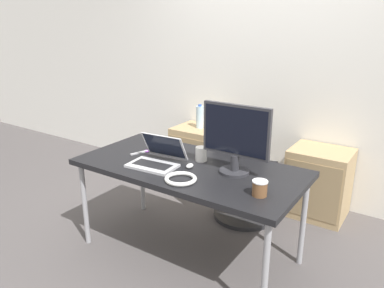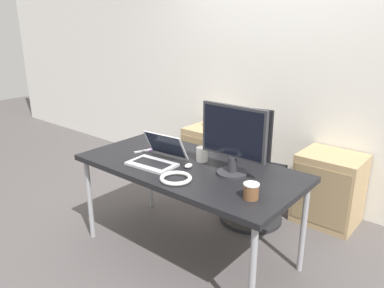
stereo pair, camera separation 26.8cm
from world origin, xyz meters
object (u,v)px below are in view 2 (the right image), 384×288
coffee_cup_white (202,154)px  mouse (188,166)px  cabinet_right (329,188)px  cable_coil (176,178)px  cabinet_left (212,156)px  monitor (233,139)px  laptop_center (157,157)px  office_chair (250,180)px  coffee_cup_brown (251,191)px  water_bottle (213,117)px

coffee_cup_white → mouse: bearing=-86.6°
cabinet_right → cable_coil: size_ratio=2.98×
cabinet_left → monitor: monitor is taller
laptop_center → coffee_cup_white: (0.23, 0.25, 0.01)m
cabinet_right → laptop_center: size_ratio=1.76×
cabinet_right → office_chair: bearing=-137.5°
cabinet_left → coffee_cup_brown: bearing=-46.3°
cabinet_right → coffee_cup_white: bearing=-120.7°
coffee_cup_brown → monitor: bearing=141.3°
coffee_cup_white → cable_coil: coffee_cup_white is taller
laptop_center → mouse: size_ratio=5.36×
monitor → laptop_center: bearing=-161.7°
water_bottle → cable_coil: water_bottle is taller
cabinet_right → mouse: size_ratio=9.41×
office_chair → coffee_cup_brown: bearing=-59.3°
cabinet_left → cabinet_right: same height
coffee_cup_white → cable_coil: bearing=-77.7°
cabinet_left → cabinet_right: (1.29, 0.00, 0.00)m
coffee_cup_white → cable_coil: size_ratio=0.50×
cable_coil → monitor: bearing=53.9°
laptop_center → monitor: monitor is taller
water_bottle → coffee_cup_brown: bearing=-46.4°
office_chair → coffee_cup_white: size_ratio=10.17×
laptop_center → monitor: (0.54, 0.18, 0.21)m
coffee_cup_white → office_chair: bearing=80.5°
monitor → coffee_cup_brown: 0.42m
monitor → coffee_cup_brown: bearing=-38.7°
cabinet_right → coffee_cup_brown: coffee_cup_brown is taller
water_bottle → coffee_cup_brown: 1.84m
cabinet_right → cabinet_left: bearing=180.0°
laptop_center → cabinet_left: bearing=109.2°
water_bottle → laptop_center: laptop_center is taller
office_chair → monitor: bearing=-70.6°
office_chair → water_bottle: 0.97m
water_bottle → coffee_cup_brown: water_bottle is taller
monitor → coffee_cup_white: (-0.31, 0.07, -0.20)m
mouse → cable_coil: 0.23m
monitor → cabinet_right: bearing=74.6°
office_chair → laptop_center: size_ratio=3.03×
cabinet_left → mouse: bearing=-60.4°
monitor → cable_coil: bearing=-126.1°
cabinet_left → laptop_center: 1.43m
water_bottle → monitor: 1.50m
cabinet_right → laptop_center: laptop_center is taller
office_chair → cabinet_left: (-0.77, 0.48, -0.10)m
mouse → coffee_cup_white: size_ratio=0.63×
mouse → cabinet_left: bearing=119.6°
office_chair → laptop_center: 0.94m
office_chair → cable_coil: bearing=-90.6°
coffee_cup_brown → cable_coil: bearing=-170.8°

